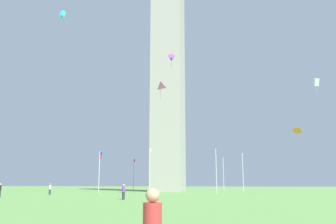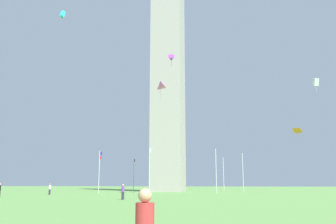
{
  "view_description": "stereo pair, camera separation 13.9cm",
  "coord_description": "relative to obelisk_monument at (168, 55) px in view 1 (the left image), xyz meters",
  "views": [
    {
      "loc": [
        -76.21,
        -15.87,
        1.71
      ],
      "look_at": [
        0.0,
        0.0,
        16.85
      ],
      "focal_mm": 39.25,
      "sensor_mm": 36.0,
      "label": 1
    },
    {
      "loc": [
        -76.18,
        -16.01,
        1.71
      ],
      "look_at": [
        0.0,
        0.0,
        16.85
      ],
      "focal_mm": 39.25,
      "sensor_mm": 36.0,
      "label": 2
    }
  ],
  "objects": [
    {
      "name": "flagpole_e",
      "position": [
        0.06,
        15.4,
        -25.45
      ],
      "size": [
        1.12,
        0.14,
        7.72
      ],
      "color": "silver",
      "rests_on": "ground"
    },
    {
      "name": "flagpole_sw",
      "position": [
        -10.83,
        -10.89,
        -25.45
      ],
      "size": [
        1.12,
        0.14,
        7.72
      ],
      "color": "silver",
      "rests_on": "ground"
    },
    {
      "name": "person_white_shirt",
      "position": [
        -24.37,
        13.18,
        -28.85
      ],
      "size": [
        0.32,
        0.32,
        1.7
      ],
      "rotation": [
        0.0,
        0.0,
        -0.63
      ],
      "color": "#2D2D38",
      "rests_on": "ground"
    },
    {
      "name": "flagpole_ne",
      "position": [
        10.95,
        10.89,
        -25.45
      ],
      "size": [
        1.12,
        0.14,
        7.72
      ],
      "color": "silver",
      "rests_on": "ground"
    },
    {
      "name": "kite_purple_delta",
      "position": [
        -12.62,
        -3.28,
        -5.27
      ],
      "size": [
        1.82,
        1.5,
        2.54
      ],
      "color": "purple"
    },
    {
      "name": "kite_cyan_box",
      "position": [
        -17.95,
        16.35,
        3.01
      ],
      "size": [
        1.15,
        0.97,
        2.53
      ],
      "color": "#33C6D1"
    },
    {
      "name": "person_black_shirt",
      "position": [
        -35.83,
        13.41,
        -28.85
      ],
      "size": [
        0.32,
        0.32,
        1.7
      ],
      "rotation": [
        0.0,
        0.0,
        -0.54
      ],
      "color": "#2D2D38",
      "rests_on": "ground"
    },
    {
      "name": "flagpole_s",
      "position": [
        -15.34,
        0.0,
        -25.45
      ],
      "size": [
        1.12,
        0.14,
        7.72
      ],
      "color": "silver",
      "rests_on": "ground"
    },
    {
      "name": "ground_plane",
      "position": [
        0.0,
        0.0,
        -29.69
      ],
      "size": [
        260.0,
        260.0,
        0.0
      ],
      "primitive_type": "plane",
      "color": "#609347"
    },
    {
      "name": "flagpole_n",
      "position": [
        15.46,
        0.0,
        -25.45
      ],
      "size": [
        1.12,
        0.14,
        7.72
      ],
      "color": "silver",
      "rests_on": "ground"
    },
    {
      "name": "flagpole_w",
      "position": [
        0.06,
        -15.4,
        -25.45
      ],
      "size": [
        1.12,
        0.14,
        7.72
      ],
      "color": "silver",
      "rests_on": "ground"
    },
    {
      "name": "obelisk_monument",
      "position": [
        0.0,
        0.0,
        0.0
      ],
      "size": [
        6.53,
        6.53,
        59.39
      ],
      "color": "#A8A399",
      "rests_on": "ground"
    },
    {
      "name": "person_purple_shirt",
      "position": [
        -38.33,
        -3.18,
        -28.89
      ],
      "size": [
        0.32,
        0.32,
        1.62
      ],
      "rotation": [
        0.0,
        0.0,
        -0.25
      ],
      "color": "#2D2D38",
      "rests_on": "ground"
    },
    {
      "name": "kite_pink_delta",
      "position": [
        -21.47,
        -3.25,
        -13.04
      ],
      "size": [
        1.56,
        2.01,
        3.04
      ],
      "color": "pink"
    },
    {
      "name": "flagpole_se",
      "position": [
        -10.83,
        10.89,
        -25.45
      ],
      "size": [
        1.12,
        0.14,
        7.72
      ],
      "color": "silver",
      "rests_on": "ground"
    },
    {
      "name": "kite_white_box",
      "position": [
        -22.95,
        -26.16,
        -13.97
      ],
      "size": [
        1.03,
        0.82,
        2.29
      ],
      "color": "white"
    },
    {
      "name": "flagpole_nw",
      "position": [
        10.95,
        -10.89,
        -25.45
      ],
      "size": [
        1.12,
        0.14,
        7.72
      ],
      "color": "silver",
      "rests_on": "ground"
    },
    {
      "name": "kite_orange_diamond",
      "position": [
        -7.95,
        -25.26,
        -18.79
      ],
      "size": [
        1.74,
        1.83,
        2.39
      ],
      "color": "orange"
    }
  ]
}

